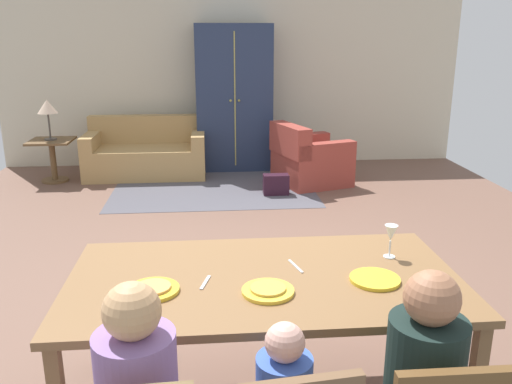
{
  "coord_description": "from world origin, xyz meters",
  "views": [
    {
      "loc": [
        -0.36,
        -4.01,
        1.93
      ],
      "look_at": [
        -0.04,
        -0.38,
        0.85
      ],
      "focal_mm": 37.04,
      "sensor_mm": 36.0,
      "label": 1
    }
  ],
  "objects_px": {
    "plate_near_child": "(268,291)",
    "side_table": "(52,155)",
    "couch": "(146,154)",
    "table_lamp": "(47,108)",
    "dining_table": "(264,287)",
    "plate_near_woman": "(375,279)",
    "armoire": "(234,98)",
    "plate_near_man": "(153,290)",
    "armchair": "(308,161)",
    "handbag": "(276,185)",
    "wine_glass": "(391,235)"
  },
  "relations": [
    {
      "from": "dining_table",
      "to": "plate_near_woman",
      "type": "height_order",
      "value": "plate_near_woman"
    },
    {
      "from": "plate_near_woman",
      "to": "armoire",
      "type": "relative_size",
      "value": 0.12
    },
    {
      "from": "armoire",
      "to": "side_table",
      "type": "xyz_separation_m",
      "value": [
        -2.51,
        -0.57,
        -0.67
      ]
    },
    {
      "from": "handbag",
      "to": "armoire",
      "type": "bearing_deg",
      "value": 107.13
    },
    {
      "from": "dining_table",
      "to": "plate_near_woman",
      "type": "xyz_separation_m",
      "value": [
        0.54,
        -0.1,
        0.07
      ]
    },
    {
      "from": "table_lamp",
      "to": "wine_glass",
      "type": "bearing_deg",
      "value": -56.16
    },
    {
      "from": "armchair",
      "to": "armoire",
      "type": "height_order",
      "value": "armoire"
    },
    {
      "from": "handbag",
      "to": "table_lamp",
      "type": "bearing_deg",
      "value": 163.11
    },
    {
      "from": "plate_near_child",
      "to": "side_table",
      "type": "height_order",
      "value": "plate_near_child"
    },
    {
      "from": "plate_near_child",
      "to": "plate_near_woman",
      "type": "relative_size",
      "value": 1.0
    },
    {
      "from": "couch",
      "to": "handbag",
      "type": "relative_size",
      "value": 5.22
    },
    {
      "from": "plate_near_man",
      "to": "dining_table",
      "type": "bearing_deg",
      "value": 12.46
    },
    {
      "from": "wine_glass",
      "to": "table_lamp",
      "type": "height_order",
      "value": "table_lamp"
    },
    {
      "from": "plate_near_woman",
      "to": "side_table",
      "type": "height_order",
      "value": "plate_near_woman"
    },
    {
      "from": "wine_glass",
      "to": "table_lamp",
      "type": "bearing_deg",
      "value": 123.84
    },
    {
      "from": "plate_near_child",
      "to": "armoire",
      "type": "bearing_deg",
      "value": 88.93
    },
    {
      "from": "side_table",
      "to": "table_lamp",
      "type": "bearing_deg",
      "value": -90.0
    },
    {
      "from": "couch",
      "to": "plate_near_woman",
      "type": "bearing_deg",
      "value": -71.69
    },
    {
      "from": "dining_table",
      "to": "table_lamp",
      "type": "xyz_separation_m",
      "value": [
        -2.41,
        4.83,
        0.31
      ]
    },
    {
      "from": "couch",
      "to": "handbag",
      "type": "xyz_separation_m",
      "value": [
        1.73,
        -1.16,
        -0.17
      ]
    },
    {
      "from": "plate_near_man",
      "to": "wine_glass",
      "type": "distance_m",
      "value": 1.3
    },
    {
      "from": "plate_near_child",
      "to": "armchair",
      "type": "xyz_separation_m",
      "value": [
        1.06,
        4.59,
        -0.45
      ]
    },
    {
      "from": "dining_table",
      "to": "plate_near_man",
      "type": "xyz_separation_m",
      "value": [
        -0.54,
        -0.12,
        0.07
      ]
    },
    {
      "from": "plate_near_man",
      "to": "side_table",
      "type": "height_order",
      "value": "plate_near_man"
    },
    {
      "from": "side_table",
      "to": "dining_table",
      "type": "bearing_deg",
      "value": -63.51
    },
    {
      "from": "dining_table",
      "to": "handbag",
      "type": "relative_size",
      "value": 6.17
    },
    {
      "from": "dining_table",
      "to": "couch",
      "type": "height_order",
      "value": "couch"
    },
    {
      "from": "plate_near_woman",
      "to": "couch",
      "type": "distance_m",
      "value": 5.48
    },
    {
      "from": "armoire",
      "to": "side_table",
      "type": "bearing_deg",
      "value": -167.28
    },
    {
      "from": "plate_near_woman",
      "to": "plate_near_man",
      "type": "bearing_deg",
      "value": -178.95
    },
    {
      "from": "side_table",
      "to": "table_lamp",
      "type": "relative_size",
      "value": 1.07
    },
    {
      "from": "dining_table",
      "to": "table_lamp",
      "type": "distance_m",
      "value": 5.4
    },
    {
      "from": "dining_table",
      "to": "wine_glass",
      "type": "distance_m",
      "value": 0.76
    },
    {
      "from": "plate_near_woman",
      "to": "couch",
      "type": "bearing_deg",
      "value": 108.31
    },
    {
      "from": "plate_near_man",
      "to": "handbag",
      "type": "xyz_separation_m",
      "value": [
        1.1,
        4.05,
        -0.64
      ]
    },
    {
      "from": "plate_near_man",
      "to": "armoire",
      "type": "height_order",
      "value": "armoire"
    },
    {
      "from": "dining_table",
      "to": "plate_near_woman",
      "type": "relative_size",
      "value": 7.9
    },
    {
      "from": "plate_near_woman",
      "to": "table_lamp",
      "type": "height_order",
      "value": "table_lamp"
    },
    {
      "from": "side_table",
      "to": "handbag",
      "type": "bearing_deg",
      "value": -16.89
    },
    {
      "from": "armoire",
      "to": "plate_near_man",
      "type": "bearing_deg",
      "value": -96.7
    },
    {
      "from": "plate_near_man",
      "to": "plate_near_child",
      "type": "xyz_separation_m",
      "value": [
        0.54,
        -0.06,
        0.0
      ]
    },
    {
      "from": "dining_table",
      "to": "armchair",
      "type": "bearing_deg",
      "value": 76.55
    },
    {
      "from": "couch",
      "to": "table_lamp",
      "type": "xyz_separation_m",
      "value": [
        -1.23,
        -0.26,
        0.7
      ]
    },
    {
      "from": "armchair",
      "to": "wine_glass",
      "type": "bearing_deg",
      "value": -94.65
    },
    {
      "from": "dining_table",
      "to": "side_table",
      "type": "bearing_deg",
      "value": 116.49
    },
    {
      "from": "dining_table",
      "to": "plate_near_man",
      "type": "relative_size",
      "value": 7.9
    },
    {
      "from": "wine_glass",
      "to": "side_table",
      "type": "relative_size",
      "value": 0.32
    },
    {
      "from": "table_lamp",
      "to": "handbag",
      "type": "height_order",
      "value": "table_lamp"
    },
    {
      "from": "plate_near_child",
      "to": "table_lamp",
      "type": "bearing_deg",
      "value": 115.66
    },
    {
      "from": "plate_near_child",
      "to": "armchair",
      "type": "height_order",
      "value": "armchair"
    }
  ]
}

